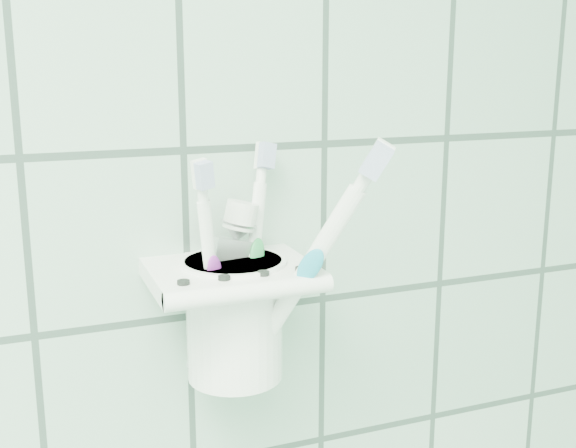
{
  "coord_description": "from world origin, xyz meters",
  "views": [
    {
      "loc": [
        0.5,
        0.61,
        1.47
      ],
      "look_at": [
        0.69,
        1.1,
        1.35
      ],
      "focal_mm": 45.0,
      "sensor_mm": 36.0,
      "label": 1
    }
  ],
  "objects_px": {
    "toothbrush_blue": "(241,261)",
    "toothpaste_tube": "(207,274)",
    "holder_bracket": "(231,276)",
    "cup": "(234,314)",
    "toothbrush_pink": "(220,264)",
    "toothbrush_orange": "(243,238)"
  },
  "relations": [
    {
      "from": "toothbrush_blue",
      "to": "toothpaste_tube",
      "type": "xyz_separation_m",
      "value": [
        -0.02,
        0.02,
        -0.02
      ]
    },
    {
      "from": "toothpaste_tube",
      "to": "toothbrush_blue",
      "type": "bearing_deg",
      "value": -58.59
    },
    {
      "from": "holder_bracket",
      "to": "toothpaste_tube",
      "type": "height_order",
      "value": "toothpaste_tube"
    },
    {
      "from": "toothbrush_blue",
      "to": "toothpaste_tube",
      "type": "bearing_deg",
      "value": 117.57
    },
    {
      "from": "cup",
      "to": "toothpaste_tube",
      "type": "height_order",
      "value": "toothpaste_tube"
    },
    {
      "from": "cup",
      "to": "toothbrush_pink",
      "type": "height_order",
      "value": "toothbrush_pink"
    },
    {
      "from": "cup",
      "to": "toothbrush_pink",
      "type": "relative_size",
      "value": 0.56
    },
    {
      "from": "toothbrush_pink",
      "to": "toothbrush_blue",
      "type": "distance_m",
      "value": 0.02
    },
    {
      "from": "toothbrush_orange",
      "to": "toothpaste_tube",
      "type": "height_order",
      "value": "toothbrush_orange"
    },
    {
      "from": "holder_bracket",
      "to": "toothbrush_blue",
      "type": "bearing_deg",
      "value": -74.77
    },
    {
      "from": "cup",
      "to": "toothbrush_blue",
      "type": "relative_size",
      "value": 0.53
    },
    {
      "from": "cup",
      "to": "toothpaste_tube",
      "type": "xyz_separation_m",
      "value": [
        -0.02,
        0.01,
        0.04
      ]
    },
    {
      "from": "holder_bracket",
      "to": "toothbrush_pink",
      "type": "xyz_separation_m",
      "value": [
        -0.01,
        -0.0,
        0.01
      ]
    },
    {
      "from": "holder_bracket",
      "to": "toothbrush_pink",
      "type": "distance_m",
      "value": 0.01
    },
    {
      "from": "toothbrush_orange",
      "to": "toothpaste_tube",
      "type": "distance_m",
      "value": 0.04
    },
    {
      "from": "cup",
      "to": "toothbrush_pink",
      "type": "distance_m",
      "value": 0.05
    },
    {
      "from": "cup",
      "to": "toothbrush_orange",
      "type": "height_order",
      "value": "toothbrush_orange"
    },
    {
      "from": "toothpaste_tube",
      "to": "toothbrush_orange",
      "type": "bearing_deg",
      "value": -44.47
    },
    {
      "from": "cup",
      "to": "toothbrush_orange",
      "type": "bearing_deg",
      "value": -70.94
    },
    {
      "from": "cup",
      "to": "toothbrush_pink",
      "type": "xyz_separation_m",
      "value": [
        -0.01,
        -0.0,
        0.05
      ]
    },
    {
      "from": "toothbrush_blue",
      "to": "toothbrush_orange",
      "type": "height_order",
      "value": "toothbrush_orange"
    },
    {
      "from": "toothbrush_pink",
      "to": "toothpaste_tube",
      "type": "height_order",
      "value": "toothbrush_pink"
    }
  ]
}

